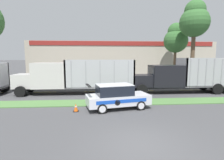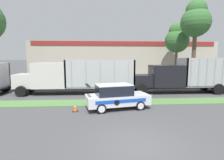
# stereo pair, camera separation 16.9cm
# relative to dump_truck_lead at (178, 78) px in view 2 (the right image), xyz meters

# --- Properties ---
(ground_plane) EXTENTS (600.00, 600.00, 0.00)m
(ground_plane) POSITION_rel_dump_truck_lead_xyz_m (-6.56, -10.71, -1.60)
(ground_plane) COLOR #474749
(grass_verge) EXTENTS (120.00, 2.04, 0.06)m
(grass_verge) POSITION_rel_dump_truck_lead_xyz_m (-6.56, -3.73, -1.57)
(grass_verge) COLOR #517F42
(grass_verge) RESTS_ON ground_plane
(centre_line_3) EXTENTS (2.40, 0.14, 0.01)m
(centre_line_3) POSITION_rel_dump_truck_lead_xyz_m (-14.10, 1.29, -1.59)
(centre_line_3) COLOR yellow
(centre_line_3) RESTS_ON ground_plane
(centre_line_4) EXTENTS (2.40, 0.14, 0.01)m
(centre_line_4) POSITION_rel_dump_truck_lead_xyz_m (-8.70, 1.29, -1.59)
(centre_line_4) COLOR yellow
(centre_line_4) RESTS_ON ground_plane
(centre_line_5) EXTENTS (2.40, 0.14, 0.01)m
(centre_line_5) POSITION_rel_dump_truck_lead_xyz_m (-3.30, 1.29, -1.59)
(centre_line_5) COLOR yellow
(centre_line_5) RESTS_ON ground_plane
(centre_line_6) EXTENTS (2.40, 0.14, 0.01)m
(centre_line_6) POSITION_rel_dump_truck_lead_xyz_m (2.10, 1.29, -1.59)
(centre_line_6) COLOR yellow
(centre_line_6) RESTS_ON ground_plane
(dump_truck_lead) EXTENTS (12.12, 2.71, 3.65)m
(dump_truck_lead) POSITION_rel_dump_truck_lead_xyz_m (0.00, 0.00, 0.00)
(dump_truck_lead) COLOR black
(dump_truck_lead) RESTS_ON ground_plane
(dump_truck_trail) EXTENTS (11.93, 2.83, 3.46)m
(dump_truck_trail) POSITION_rel_dump_truck_lead_xyz_m (-11.81, 0.28, 0.05)
(dump_truck_trail) COLOR black
(dump_truck_trail) RESTS_ON ground_plane
(rally_car) EXTENTS (4.79, 2.76, 1.81)m
(rally_car) POSITION_rel_dump_truck_lead_xyz_m (-6.99, -5.40, -0.70)
(rally_car) COLOR silver
(rally_car) RESTS_ON ground_plane
(traffic_cone) EXTENTS (0.37, 0.37, 0.56)m
(traffic_cone) POSITION_rel_dump_truck_lead_xyz_m (-9.86, -5.92, -1.33)
(traffic_cone) COLOR black
(traffic_cone) RESTS_ON ground_plane
(store_building_backdrop) EXTENTS (36.17, 12.10, 6.79)m
(store_building_backdrop) POSITION_rel_dump_truck_lead_xyz_m (-3.50, 21.18, 1.80)
(store_building_backdrop) COLOR #BCB29E
(store_building_backdrop) RESTS_ON ground_plane
(tree_behind_left) EXTENTS (4.24, 4.24, 11.99)m
(tree_behind_left) POSITION_rel_dump_truck_lead_xyz_m (5.73, 7.67, 7.51)
(tree_behind_left) COLOR brown
(tree_behind_left) RESTS_ON ground_plane
(tree_behind_right) EXTENTS (4.03, 4.03, 9.57)m
(tree_behind_right) POSITION_rel_dump_truck_lead_xyz_m (4.92, 11.91, 5.31)
(tree_behind_right) COLOR brown
(tree_behind_right) RESTS_ON ground_plane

